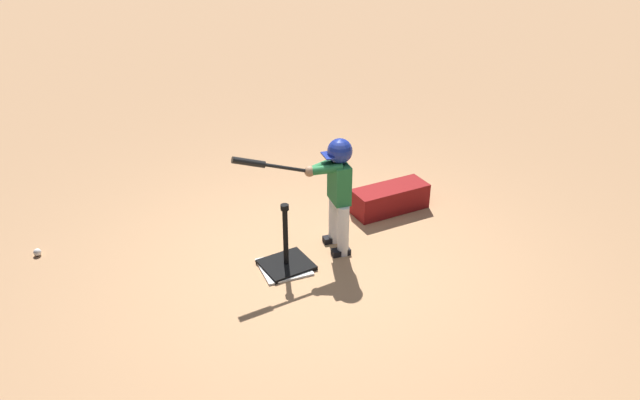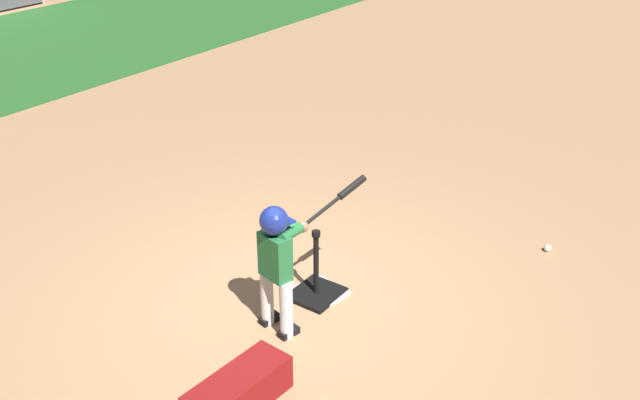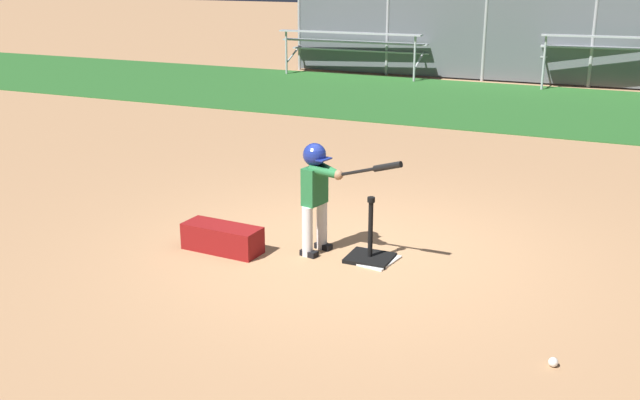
{
  "view_description": "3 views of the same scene",
  "coord_description": "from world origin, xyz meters",
  "px_view_note": "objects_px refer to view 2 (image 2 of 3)",
  "views": [
    {
      "loc": [
        2.49,
        4.17,
        3.34
      ],
      "look_at": [
        -0.14,
        -0.17,
        0.61
      ],
      "focal_mm": 35.0,
      "sensor_mm": 36.0,
      "label": 1
    },
    {
      "loc": [
        -4.34,
        -3.47,
        3.82
      ],
      "look_at": [
        0.28,
        -0.17,
        0.95
      ],
      "focal_mm": 42.0,
      "sensor_mm": 36.0,
      "label": 2
    },
    {
      "loc": [
        2.59,
        -6.81,
        2.88
      ],
      "look_at": [
        -0.31,
        -0.2,
        0.58
      ],
      "focal_mm": 42.0,
      "sensor_mm": 36.0,
      "label": 3
    }
  ],
  "objects_px": {
    "batter_child": "(279,252)",
    "equipment_bag": "(238,392)",
    "batting_tee": "(316,287)",
    "baseball": "(548,248)"
  },
  "relations": [
    {
      "from": "batter_child",
      "to": "equipment_bag",
      "type": "relative_size",
      "value": 1.38
    },
    {
      "from": "batting_tee",
      "to": "batter_child",
      "type": "relative_size",
      "value": 0.57
    },
    {
      "from": "baseball",
      "to": "batter_child",
      "type": "bearing_deg",
      "value": 151.31
    },
    {
      "from": "baseball",
      "to": "equipment_bag",
      "type": "relative_size",
      "value": 0.09
    },
    {
      "from": "batting_tee",
      "to": "batter_child",
      "type": "height_order",
      "value": "batter_child"
    },
    {
      "from": "batting_tee",
      "to": "baseball",
      "type": "height_order",
      "value": "batting_tee"
    },
    {
      "from": "batting_tee",
      "to": "baseball",
      "type": "distance_m",
      "value": 2.43
    },
    {
      "from": "equipment_bag",
      "to": "batting_tee",
      "type": "bearing_deg",
      "value": 18.01
    },
    {
      "from": "batter_child",
      "to": "baseball",
      "type": "height_order",
      "value": "batter_child"
    },
    {
      "from": "equipment_bag",
      "to": "batter_child",
      "type": "bearing_deg",
      "value": 23.97
    }
  ]
}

